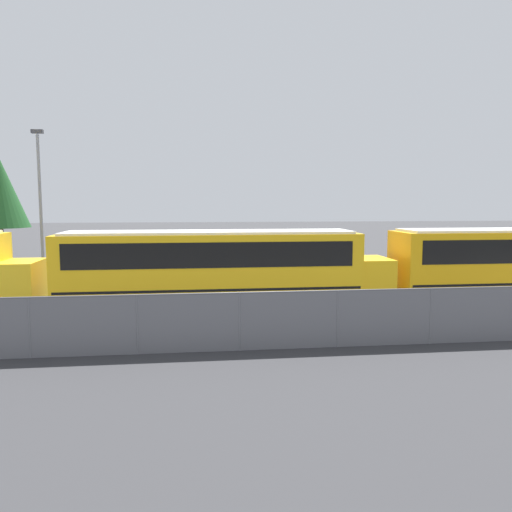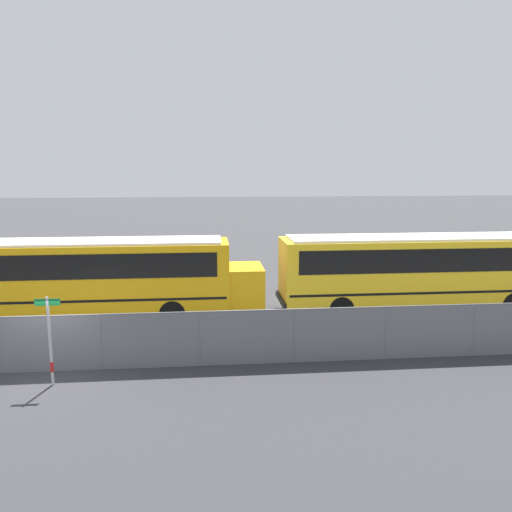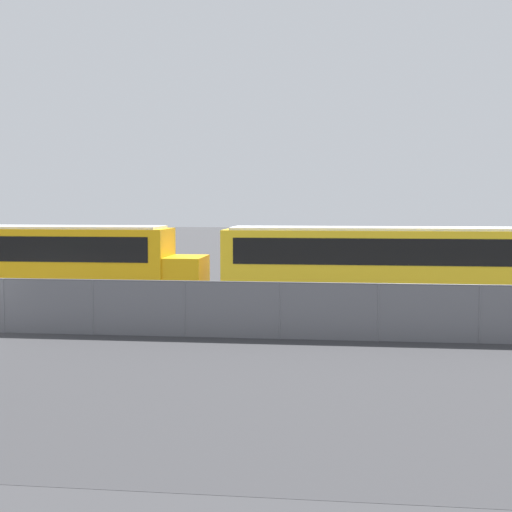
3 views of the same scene
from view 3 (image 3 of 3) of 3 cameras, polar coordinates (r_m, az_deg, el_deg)
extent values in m
cylinder|color=slate|center=(24.74, -19.52, -3.78)|extent=(0.07, 0.07, 1.77)
cylinder|color=slate|center=(23.56, -12.91, -4.03)|extent=(0.07, 0.07, 1.77)
cylinder|color=slate|center=(22.72, -5.70, -4.25)|extent=(0.07, 0.07, 1.77)
cylinder|color=slate|center=(22.26, 1.93, -4.41)|extent=(0.07, 0.07, 1.77)
cylinder|color=slate|center=(22.21, 9.74, -4.49)|extent=(0.07, 0.07, 1.77)
cylinder|color=slate|center=(22.57, 17.45, -4.49)|extent=(0.07, 0.07, 1.77)
cube|color=#EDA80F|center=(30.30, -18.14, -0.43)|extent=(12.04, 2.48, 2.71)
cube|color=black|center=(30.26, -18.17, 0.70)|extent=(11.08, 2.52, 0.98)
cube|color=black|center=(30.37, -18.11, -1.86)|extent=(11.80, 2.51, 0.10)
cube|color=#EDA80F|center=(28.17, -5.59, -1.69)|extent=(1.44, 2.28, 1.63)
cube|color=silver|center=(30.22, -18.20, 2.23)|extent=(11.44, 2.23, 0.10)
cylinder|color=black|center=(30.12, -10.72, -2.92)|extent=(1.03, 0.28, 1.03)
cylinder|color=black|center=(28.01, -12.10, -3.48)|extent=(1.03, 0.28, 1.03)
cube|color=yellow|center=(27.48, 10.04, -0.75)|extent=(12.04, 2.48, 2.71)
cube|color=black|center=(27.43, 10.06, 0.49)|extent=(11.08, 2.52, 0.98)
cube|color=black|center=(27.55, 10.02, -2.32)|extent=(11.80, 2.51, 0.10)
cube|color=black|center=(27.94, -2.54, -3.09)|extent=(0.12, 2.48, 0.24)
cube|color=silver|center=(27.39, 10.08, 2.19)|extent=(11.44, 2.23, 0.10)
cylinder|color=black|center=(29.17, 17.23, -3.27)|extent=(1.03, 0.28, 1.03)
cylinder|color=black|center=(27.00, 18.09, -3.88)|extent=(1.03, 0.28, 1.03)
cylinder|color=black|center=(28.78, 2.43, -3.18)|extent=(1.03, 0.28, 1.03)
cylinder|color=black|center=(26.57, 2.06, -3.80)|extent=(1.03, 0.28, 1.03)
camera|label=1|loc=(28.31, -68.32, 2.02)|focal=35.00mm
camera|label=2|loc=(10.39, -41.82, 13.70)|focal=35.00mm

